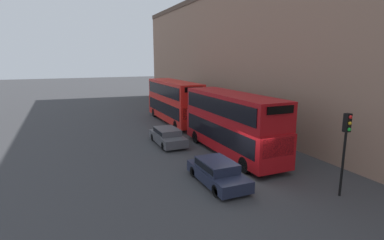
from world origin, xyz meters
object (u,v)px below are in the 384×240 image
car_dark_sedan (217,171)px  bus_leading (231,121)px  bus_second_in_queue (174,100)px  traffic_light (346,138)px  car_hatchback (168,136)px

car_dark_sedan → bus_leading: bearing=51.6°
car_dark_sedan → bus_second_in_queue: bearing=78.1°
car_dark_sedan → traffic_light: 6.65m
traffic_light → car_hatchback: bearing=112.0°
car_dark_sedan → car_hatchback: 8.39m
bus_leading → bus_second_in_queue: 11.86m
bus_leading → car_hatchback: bus_leading is taller
bus_leading → car_hatchback: bearing=129.7°
bus_leading → car_hatchback: (-3.40, 4.10, -1.72)m
car_dark_sedan → car_hatchback: car_dark_sedan is taller
traffic_light → bus_second_in_queue: bearing=94.4°
bus_second_in_queue → car_hatchback: bearing=-113.7°
car_hatchback → traffic_light: bearing=-68.0°
bus_leading → car_dark_sedan: size_ratio=2.37×
car_dark_sedan → traffic_light: traffic_light is taller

